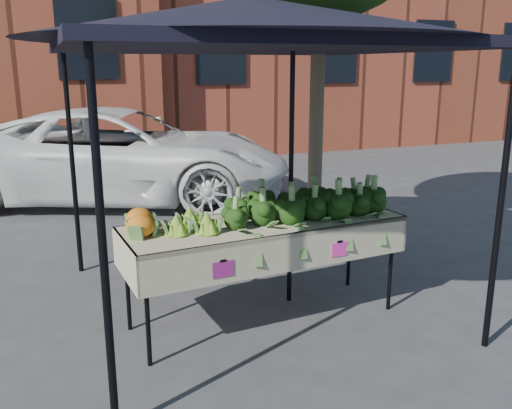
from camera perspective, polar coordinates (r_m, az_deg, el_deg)
name	(u,v)px	position (r m, az deg, el deg)	size (l,w,h in m)	color
ground	(250,328)	(4.78, -0.65, -12.83)	(90.00, 90.00, 0.00)	#37373A
table	(264,271)	(4.77, 0.88, -6.98)	(2.46, 0.99, 0.90)	tan
canopy	(252,160)	(4.85, -0.46, 4.70)	(3.16, 3.16, 2.74)	black
broccoli_heap	(305,200)	(4.76, 5.14, 0.47)	(1.63, 0.60, 0.29)	black
romanesco_cluster	(188,217)	(4.38, -7.10, -1.28)	(0.45, 0.49, 0.22)	#79AD30
cauliflower_pair	(140,220)	(4.39, -12.04, -1.62)	(0.25, 0.45, 0.20)	orange
vehicle	(114,29)	(9.14, -14.62, 17.36)	(2.52, 1.52, 5.47)	white
street_tree	(318,52)	(6.12, 6.52, 15.51)	(2.35, 2.35, 4.64)	#1E4C14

